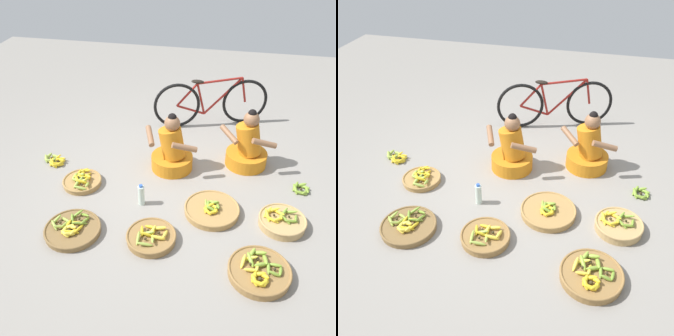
{
  "view_description": "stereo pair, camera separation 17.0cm",
  "coord_description": "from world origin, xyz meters",
  "views": [
    {
      "loc": [
        0.67,
        -3.5,
        2.78
      ],
      "look_at": [
        0.0,
        -0.2,
        0.35
      ],
      "focal_mm": 39.92,
      "sensor_mm": 36.0,
      "label": 1
    },
    {
      "loc": [
        0.83,
        -3.46,
        2.78
      ],
      "look_at": [
        0.0,
        -0.2,
        0.35
      ],
      "focal_mm": 39.92,
      "sensor_mm": 36.0,
      "label": 2
    }
  ],
  "objects": [
    {
      "name": "bicycle_leaning",
      "position": [
        0.3,
        1.52,
        0.36
      ],
      "size": [
        1.62,
        0.6,
        0.73
      ],
      "color": "black",
      "rests_on": "ground"
    },
    {
      "name": "banana_basket_mid_left",
      "position": [
        1.04,
        -1.2,
        0.05
      ],
      "size": [
        0.58,
        0.58,
        0.16
      ],
      "color": "olive",
      "rests_on": "ground"
    },
    {
      "name": "banana_basket_back_right",
      "position": [
        -0.01,
        -0.98,
        0.05
      ],
      "size": [
        0.5,
        0.5,
        0.15
      ],
      "color": "olive",
      "rests_on": "ground"
    },
    {
      "name": "vendor_woman_behind",
      "position": [
        0.86,
        0.56,
        0.25
      ],
      "size": [
        0.71,
        0.52,
        0.78
      ],
      "color": "orange",
      "rests_on": "ground"
    },
    {
      "name": "vendor_woman_front",
      "position": [
        -0.05,
        0.3,
        0.24
      ],
      "size": [
        0.7,
        0.53,
        0.77
      ],
      "color": "orange",
      "rests_on": "ground"
    },
    {
      "name": "banana_basket_front_left",
      "position": [
        0.54,
        -0.45,
        0.05
      ],
      "size": [
        0.6,
        0.6,
        0.14
      ],
      "color": "#A87F47",
      "rests_on": "ground"
    },
    {
      "name": "banana_basket_mid_right",
      "position": [
        -1.04,
        -0.25,
        0.05
      ],
      "size": [
        0.46,
        0.46,
        0.14
      ],
      "color": "#A87F47",
      "rests_on": "ground"
    },
    {
      "name": "banana_basket_back_left",
      "position": [
        1.27,
        -0.5,
        0.06
      ],
      "size": [
        0.49,
        0.49,
        0.16
      ],
      "color": "tan",
      "rests_on": "ground"
    },
    {
      "name": "banana_basket_back_center",
      "position": [
        -0.83,
        -1.02,
        0.04
      ],
      "size": [
        0.58,
        0.58,
        0.14
      ],
      "color": "brown",
      "rests_on": "ground"
    },
    {
      "name": "loose_bananas_near_bicycle",
      "position": [
        -1.56,
        0.11,
        0.03
      ],
      "size": [
        0.33,
        0.29,
        0.09
      ],
      "color": "#9EB747",
      "rests_on": "ground"
    },
    {
      "name": "ground_plane",
      "position": [
        0.0,
        0.0,
        0.0
      ],
      "size": [
        10.0,
        10.0,
        0.0
      ],
      "primitive_type": "plane",
      "color": "gray"
    },
    {
      "name": "water_bottle",
      "position": [
        -0.25,
        -0.45,
        0.12
      ],
      "size": [
        0.07,
        0.07,
        0.26
      ],
      "color": "silver",
      "rests_on": "ground"
    },
    {
      "name": "loose_bananas_front_center",
      "position": [
        1.52,
        0.13,
        0.03
      ],
      "size": [
        0.23,
        0.23,
        0.09
      ],
      "color": "olive",
      "rests_on": "ground"
    }
  ]
}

